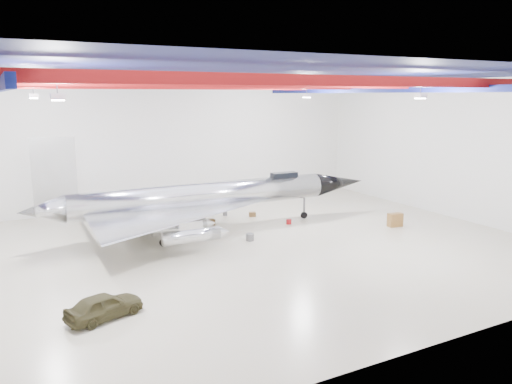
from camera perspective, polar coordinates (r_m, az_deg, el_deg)
floor at (r=32.02m, az=-3.57°, el=-6.72°), size 40.00×40.00×0.00m
wall_back at (r=44.81m, az=-11.66°, el=5.37°), size 40.00×0.00×40.00m
wall_right at (r=43.00m, az=21.47°, el=4.61°), size 0.00×30.00×30.00m
ceiling at (r=30.52m, az=-3.82°, el=13.35°), size 40.00×40.00×0.00m
ceiling_structure at (r=30.50m, az=-3.81°, el=12.08°), size 39.50×29.50×1.08m
jet_aircraft at (r=36.06m, az=-6.01°, el=-0.84°), size 26.42×15.44×7.21m
jeep at (r=23.61m, az=-16.96°, el=-12.33°), size 3.71×2.38×1.17m
desk at (r=38.99m, az=15.61°, el=-3.09°), size 1.16×0.67×1.01m
toolbox_red at (r=36.33m, az=-14.68°, el=-4.68°), size 0.43×0.37×0.27m
engine_drum at (r=34.06m, az=-0.70°, el=-5.18°), size 0.61×0.61×0.49m
parts_bin at (r=40.68m, az=-0.42°, el=-2.56°), size 0.61×0.54×0.36m
crate_small at (r=36.45m, az=-16.88°, el=-4.72°), size 0.51×0.45×0.30m
tool_chest at (r=38.43m, az=3.77°, el=-3.40°), size 0.53×0.53×0.36m
oil_barrel at (r=38.37m, az=-5.19°, el=-3.42°), size 0.60×0.49×0.40m
spares_box at (r=41.05m, az=-3.55°, el=-2.49°), size 0.42×0.42×0.32m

